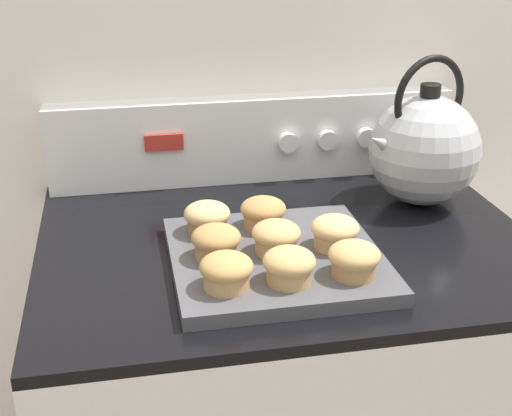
{
  "coord_description": "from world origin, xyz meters",
  "views": [
    {
      "loc": [
        -0.25,
        -0.69,
        1.39
      ],
      "look_at": [
        -0.07,
        0.25,
        0.97
      ],
      "focal_mm": 50.0,
      "sensor_mm": 36.0,
      "label": 1
    }
  ],
  "objects_px": {
    "muffin_r0_c1": "(289,265)",
    "muffin_r0_c2": "(354,259)",
    "muffin_r1_c2": "(335,232)",
    "muffin_r2_c1": "(263,212)",
    "muffin_r2_c0": "(207,217)",
    "tea_kettle": "(424,148)",
    "muffin_r1_c1": "(276,237)",
    "muffin_pan": "(276,259)",
    "muffin_r0_c0": "(226,271)",
    "muffin_r1_c0": "(216,242)"
  },
  "relations": [
    {
      "from": "muffin_pan",
      "to": "muffin_r0_c2",
      "type": "distance_m",
      "value": 0.13
    },
    {
      "from": "tea_kettle",
      "to": "muffin_r1_c0",
      "type": "bearing_deg",
      "value": -154.68
    },
    {
      "from": "muffin_r0_c2",
      "to": "muffin_r1_c2",
      "type": "distance_m",
      "value": 0.09
    },
    {
      "from": "muffin_r0_c1",
      "to": "muffin_r2_c0",
      "type": "bearing_deg",
      "value": 115.97
    },
    {
      "from": "muffin_r0_c2",
      "to": "muffin_r0_c1",
      "type": "bearing_deg",
      "value": -179.54
    },
    {
      "from": "muffin_r0_c2",
      "to": "muffin_r1_c0",
      "type": "height_order",
      "value": "same"
    },
    {
      "from": "muffin_r0_c1",
      "to": "muffin_r1_c2",
      "type": "xyz_separation_m",
      "value": [
        0.09,
        0.09,
        0.0
      ]
    },
    {
      "from": "muffin_pan",
      "to": "muffin_r1_c0",
      "type": "relative_size",
      "value": 4.26
    },
    {
      "from": "muffin_r0_c2",
      "to": "muffin_r1_c2",
      "type": "xyz_separation_m",
      "value": [
        0.0,
        0.09,
        0.0
      ]
    },
    {
      "from": "muffin_r0_c0",
      "to": "muffin_r0_c1",
      "type": "bearing_deg",
      "value": -0.67
    },
    {
      "from": "muffin_r1_c1",
      "to": "muffin_r0_c0",
      "type": "bearing_deg",
      "value": -134.75
    },
    {
      "from": "muffin_r1_c0",
      "to": "muffin_r2_c0",
      "type": "bearing_deg",
      "value": 90.89
    },
    {
      "from": "muffin_r1_c0",
      "to": "tea_kettle",
      "type": "relative_size",
      "value": 0.27
    },
    {
      "from": "muffin_r0_c0",
      "to": "muffin_r1_c1",
      "type": "xyz_separation_m",
      "value": [
        0.09,
        0.09,
        0.0
      ]
    },
    {
      "from": "muffin_r1_c0",
      "to": "muffin_r1_c2",
      "type": "bearing_deg",
      "value": -0.41
    },
    {
      "from": "muffin_r0_c2",
      "to": "muffin_r1_c1",
      "type": "bearing_deg",
      "value": 135.2
    },
    {
      "from": "muffin_r1_c0",
      "to": "muffin_r1_c2",
      "type": "relative_size",
      "value": 1.0
    },
    {
      "from": "muffin_r1_c0",
      "to": "muffin_r2_c0",
      "type": "relative_size",
      "value": 1.0
    },
    {
      "from": "muffin_r2_c0",
      "to": "tea_kettle",
      "type": "distance_m",
      "value": 0.42
    },
    {
      "from": "tea_kettle",
      "to": "muffin_r0_c1",
      "type": "bearing_deg",
      "value": -137.98
    },
    {
      "from": "muffin_r2_c0",
      "to": "muffin_r2_c1",
      "type": "xyz_separation_m",
      "value": [
        0.09,
        0.0,
        0.0
      ]
    },
    {
      "from": "muffin_pan",
      "to": "muffin_r0_c0",
      "type": "relative_size",
      "value": 4.26
    },
    {
      "from": "muffin_r0_c2",
      "to": "muffin_r2_c0",
      "type": "xyz_separation_m",
      "value": [
        -0.18,
        0.18,
        0.0
      ]
    },
    {
      "from": "muffin_pan",
      "to": "muffin_r1_c2",
      "type": "relative_size",
      "value": 4.26
    },
    {
      "from": "muffin_pan",
      "to": "muffin_r2_c1",
      "type": "relative_size",
      "value": 4.26
    },
    {
      "from": "muffin_r0_c2",
      "to": "muffin_r1_c1",
      "type": "height_order",
      "value": "same"
    },
    {
      "from": "muffin_pan",
      "to": "tea_kettle",
      "type": "distance_m",
      "value": 0.38
    },
    {
      "from": "muffin_r1_c0",
      "to": "tea_kettle",
      "type": "height_order",
      "value": "tea_kettle"
    },
    {
      "from": "muffin_pan",
      "to": "muffin_r2_c0",
      "type": "distance_m",
      "value": 0.13
    },
    {
      "from": "muffin_r0_c1",
      "to": "muffin_r2_c0",
      "type": "distance_m",
      "value": 0.2
    },
    {
      "from": "muffin_r0_c2",
      "to": "muffin_r1_c0",
      "type": "relative_size",
      "value": 1.0
    },
    {
      "from": "muffin_r1_c2",
      "to": "muffin_r2_c1",
      "type": "bearing_deg",
      "value": 134.86
    },
    {
      "from": "muffin_r1_c1",
      "to": "muffin_r1_c2",
      "type": "bearing_deg",
      "value": 0.44
    },
    {
      "from": "muffin_r0_c2",
      "to": "muffin_r0_c0",
      "type": "bearing_deg",
      "value": 179.91
    },
    {
      "from": "muffin_r0_c0",
      "to": "muffin_r2_c0",
      "type": "bearing_deg",
      "value": 90.6
    },
    {
      "from": "muffin_r1_c0",
      "to": "muffin_r1_c1",
      "type": "distance_m",
      "value": 0.09
    },
    {
      "from": "muffin_r0_c1",
      "to": "muffin_r2_c0",
      "type": "height_order",
      "value": "same"
    },
    {
      "from": "muffin_r0_c0",
      "to": "muffin_r2_c1",
      "type": "distance_m",
      "value": 0.2
    },
    {
      "from": "muffin_r1_c2",
      "to": "muffin_r1_c1",
      "type": "bearing_deg",
      "value": -179.56
    },
    {
      "from": "muffin_r0_c0",
      "to": "muffin_r1_c0",
      "type": "bearing_deg",
      "value": 90.32
    },
    {
      "from": "muffin_r1_c1",
      "to": "muffin_r1_c2",
      "type": "height_order",
      "value": "same"
    },
    {
      "from": "muffin_r2_c1",
      "to": "muffin_r1_c2",
      "type": "bearing_deg",
      "value": -45.14
    },
    {
      "from": "muffin_r0_c1",
      "to": "muffin_pan",
      "type": "bearing_deg",
      "value": 88.81
    },
    {
      "from": "muffin_r1_c1",
      "to": "muffin_r2_c1",
      "type": "relative_size",
      "value": 1.0
    },
    {
      "from": "muffin_r0_c1",
      "to": "muffin_r1_c0",
      "type": "distance_m",
      "value": 0.13
    },
    {
      "from": "muffin_r1_c1",
      "to": "muffin_r2_c1",
      "type": "xyz_separation_m",
      "value": [
        -0.0,
        0.09,
        0.0
      ]
    },
    {
      "from": "muffin_r0_c1",
      "to": "tea_kettle",
      "type": "bearing_deg",
      "value": 42.02
    },
    {
      "from": "muffin_r0_c0",
      "to": "muffin_r1_c0",
      "type": "distance_m",
      "value": 0.09
    },
    {
      "from": "muffin_pan",
      "to": "muffin_r0_c2",
      "type": "xyz_separation_m",
      "value": [
        0.09,
        -0.09,
        0.04
      ]
    },
    {
      "from": "muffin_r0_c1",
      "to": "muffin_r0_c2",
      "type": "xyz_separation_m",
      "value": [
        0.09,
        0.0,
        0.0
      ]
    }
  ]
}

